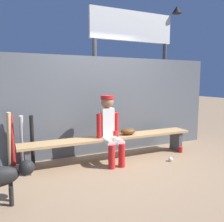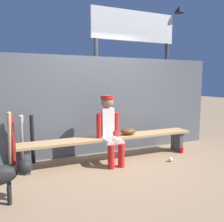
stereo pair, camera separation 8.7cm
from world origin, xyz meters
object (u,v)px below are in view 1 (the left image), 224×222
bat_aluminum_black (32,140)px  bat_aluminum_silver (22,141)px  baseball_glove (128,131)px  cup_on_bench (115,134)px  scoreboard (135,42)px  player_seated (110,127)px  dugout_bench (112,141)px  bat_wood_natural (9,140)px  bat_aluminum_red (12,141)px  baseball (170,159)px  dog (0,177)px  cup_on_ground (180,150)px

bat_aluminum_black → bat_aluminum_silver: 0.16m
baseball_glove → bat_aluminum_black: size_ratio=0.32×
bat_aluminum_silver → cup_on_bench: (1.50, -0.40, 0.06)m
bat_aluminum_silver → scoreboard: (2.72, 1.06, 1.90)m
player_seated → dugout_bench: bearing=49.9°
bat_aluminum_black → bat_wood_natural: 0.35m
player_seated → bat_aluminum_red: size_ratio=1.34×
baseball_glove → cup_on_bench: bearing=-170.1°
bat_aluminum_black → baseball: bat_aluminum_black is taller
bat_wood_natural → dog: (-0.13, -1.27, -0.12)m
bat_aluminum_black → dog: (-0.47, -1.19, -0.09)m
baseball_glove → dugout_bench: bearing=180.0°
bat_aluminum_red → dog: 1.28m
scoreboard → player_seated: bearing=-131.5°
bat_wood_natural → player_seated: bearing=-17.2°
dugout_bench → cup_on_bench: 0.15m
player_seated → bat_aluminum_black: bearing=161.5°
bat_aluminum_black → cup_on_ground: bat_aluminum_black is taller
cup_on_ground → baseball_glove: bearing=171.6°
dugout_bench → cup_on_bench: bearing=-56.0°
bat_aluminum_red → baseball: bat_aluminum_red is taller
scoreboard → baseball_glove: bearing=-123.5°
baseball_glove → bat_wood_natural: size_ratio=0.31×
baseball → baseball_glove: bearing=139.1°
bat_aluminum_red → cup_on_bench: (1.65, -0.43, 0.05)m
player_seated → dog: size_ratio=1.37×
baseball_glove → bat_wood_natural: 2.01m
player_seated → baseball: size_ratio=15.60×
dugout_bench → bat_aluminum_silver: (-1.47, 0.35, 0.08)m
player_seated → cup_on_ground: player_seated is taller
baseball_glove → dog: 2.29m
player_seated → scoreboard: bearing=48.5°
bat_aluminum_silver → dog: 1.28m
dog → cup_on_ground: bearing=12.8°
bat_aluminum_red → baseball_glove: bearing=-11.1°
bat_aluminum_black → bat_wood_natural: size_ratio=0.95×
player_seated → bat_aluminum_black: (-1.22, 0.41, -0.19)m
dugout_bench → scoreboard: size_ratio=0.96×
bat_aluminum_black → scoreboard: scoreboard is taller
player_seated → bat_wood_natural: (-1.56, 0.48, -0.17)m
bat_aluminum_silver → bat_wood_natural: bat_wood_natural is taller
baseball_glove → bat_aluminum_black: (-1.63, 0.30, -0.06)m
bat_aluminum_silver → bat_aluminum_red: bearing=169.7°
bat_wood_natural → cup_on_ground: size_ratio=8.28×
player_seated → baseball_glove: 0.44m
player_seated → dog: player_seated is taller
cup_on_bench → dog: 2.00m
scoreboard → baseball: bearing=-100.6°
cup_on_bench → dog: cup_on_bench is taller
dugout_bench → bat_aluminum_black: size_ratio=3.65×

